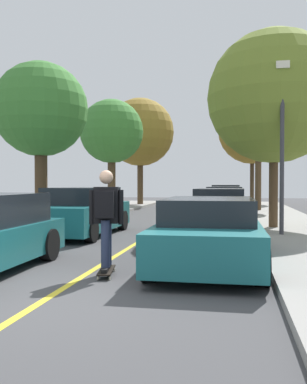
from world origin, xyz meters
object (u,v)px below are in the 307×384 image
Objects in this scene: parked_car_right_farthest at (227,196)px; skateboarder at (106,214)px; street_tree_right_near at (259,114)px; parked_car_right_far at (224,201)px; street_tree_left_near at (112,132)px; street_tree_left_far at (140,132)px; parked_car_right_nearest at (209,232)px; street_tree_right_far at (252,130)px; parked_car_left_near at (82,212)px; streetlamp at (282,134)px; street_tree_left_nearest at (41,110)px; parked_car_right_near at (220,210)px; street_tree_right_nearest at (274,97)px; skateboard at (106,270)px.

skateboarder is (-1.65, -20.63, 0.35)m from parked_car_right_farthest.
street_tree_right_near is at bearing 78.29° from skateboarder.
skateboarder reaches higher than parked_car_right_far.
street_tree_left_far is at bearing 90.00° from street_tree_left_near.
parked_car_right_nearest is 19.41m from parked_car_right_farthest.
street_tree_right_far reaches higher than street_tree_left_far.
parked_car_right_farthest is (4.04, 15.28, 0.00)m from parked_car_left_near.
streetlamp is (0.05, -10.80, -2.24)m from street_tree_right_near.
street_tree_right_near is 7.72m from street_tree_right_far.
parked_car_right_far is 9.01m from streetlamp.
parked_car_right_farthest is 7.18m from street_tree_left_far.
parked_car_right_nearest is at bearing -45.60° from parked_car_left_near.
street_tree_left_near reaches higher than skateboarder.
street_tree_left_far reaches higher than parked_car_right_far.
parked_car_left_near is 2.70× the size of skateboarder.
street_tree_right_far is at bearing 90.14° from streetlamp.
street_tree_left_nearest is at bearing -126.67° from parked_car_right_far.
parked_car_right_near is at bearing 77.65° from skateboarder.
street_tree_left_nearest is at bearing -167.03° from parked_car_right_near.
street_tree_left_near is (-1.70, 9.08, 3.49)m from parked_car_left_near.
parked_car_right_near is 6.40m from parked_car_right_far.
street_tree_right_near reaches higher than parked_car_left_near.
street_tree_right_near is 11.03m from streetlamp.
parked_car_right_nearest is 14.84m from street_tree_left_near.
parked_car_right_farthest is 0.75× the size of street_tree_right_nearest.
skateboard is (2.39, -5.31, -0.61)m from parked_car_left_near.
parked_car_right_far is 0.85× the size of parked_car_right_farthest.
parked_car_right_farthest is 2.83× the size of skateboarder.
parked_car_left_near is at bearing -26.82° from street_tree_left_nearest.
skateboard is at bearing -114.59° from street_tree_right_nearest.
streetlamp is at bearing -83.45° from parked_car_right_farthest.
parked_car_right_nearest is at bearing 36.38° from skateboarder.
parked_car_right_farthest is at bearing 96.55° from streetlamp.
parked_car_right_farthest reaches higher than parked_car_left_near.
parked_car_right_nearest is 1.07× the size of parked_car_right_near.
street_tree_left_nearest is 3.21× the size of skateboarder.
street_tree_left_near reaches higher than parked_car_right_nearest.
street_tree_right_nearest reaches higher than parked_car_right_farthest.
street_tree_left_near is 6.61× the size of skateboard.
street_tree_right_near is at bearing 90.25° from streetlamp.
street_tree_left_near is 0.85× the size of street_tree_right_near.
parked_car_right_farthest is 13.84m from street_tree_right_nearest.
street_tree_right_nearest is at bearing -61.84° from street_tree_left_far.
parked_car_right_nearest is at bearing -112.82° from streetlamp.
parked_car_right_nearest is 0.77× the size of street_tree_left_near.
street_tree_right_far reaches higher than streetlamp.
parked_car_left_near is 0.71× the size of street_tree_right_nearest.
street_tree_left_nearest is at bearing 123.44° from skateboarder.
skateboard is at bearing -79.10° from street_tree_left_far.
skateboard is 0.52× the size of skateboarder.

